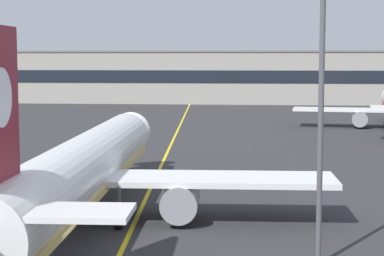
% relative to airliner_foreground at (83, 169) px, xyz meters
% --- Properties ---
extents(taxiway_centreline, '(12.07, 179.63, 0.01)m').
position_rel_airliner_foreground_xyz_m(taxiway_centreline, '(2.08, 18.63, -3.37)').
color(taxiway_centreline, yellow).
rests_on(taxiway_centreline, ground).
extents(airliner_foreground, '(32.16, 41.49, 11.65)m').
position_rel_airliner_foreground_xyz_m(airliner_foreground, '(0.00, 0.00, 0.00)').
color(airliner_foreground, white).
rests_on(airliner_foreground, ground).
extents(apron_lamp_post, '(2.24, 0.90, 14.29)m').
position_rel_airliner_foreground_xyz_m(apron_lamp_post, '(14.04, -7.89, 4.09)').
color(apron_lamp_post, '#515156').
rests_on(apron_lamp_post, ground).
extents(safety_cone_by_nose_gear, '(0.44, 0.44, 0.55)m').
position_rel_airliner_foreground_xyz_m(safety_cone_by_nose_gear, '(1.10, 16.21, -3.11)').
color(safety_cone_by_nose_gear, orange).
rests_on(safety_cone_by_nose_gear, ground).
extents(terminal_building, '(150.23, 12.40, 12.02)m').
position_rel_airliner_foreground_xyz_m(terminal_building, '(0.76, 114.30, 2.65)').
color(terminal_building, '#9E998E').
rests_on(terminal_building, ground).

